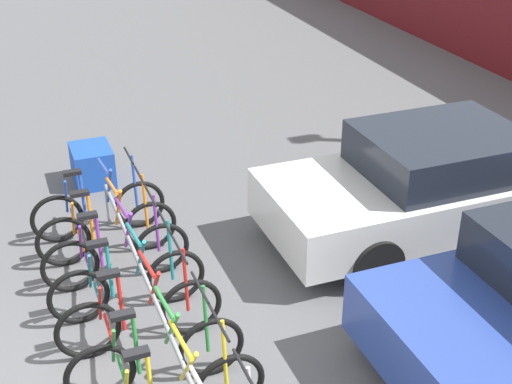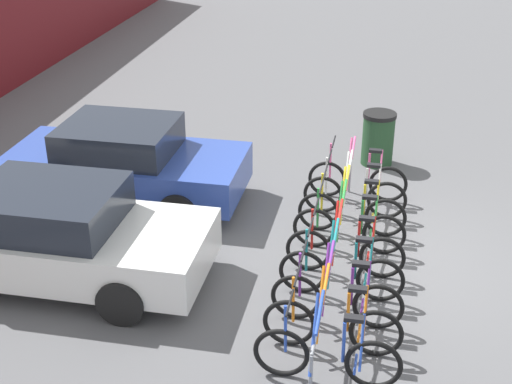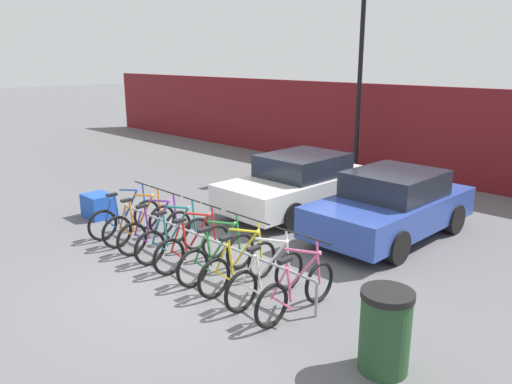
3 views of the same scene
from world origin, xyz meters
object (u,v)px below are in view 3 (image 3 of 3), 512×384
at_px(bicycle_teal, 174,238).
at_px(cargo_crate, 98,206).
at_px(bicycle_orange, 140,224).
at_px(car_blue, 392,205).
at_px(bicycle_white, 266,278).
at_px(car_white, 300,183).
at_px(bicycle_blue, 125,217).
at_px(bicycle_yellow, 239,266).
at_px(bicycle_purple, 156,230).
at_px(trash_bin, 385,331).
at_px(lamp_post, 361,64).
at_px(bicycle_red, 193,246).
at_px(bicycle_green, 218,257).
at_px(bicycle_pink, 297,291).
at_px(bike_rack, 201,239).

bearing_deg(bicycle_teal, cargo_crate, -179.81).
height_order(bicycle_orange, car_blue, car_blue).
xyz_separation_m(bicycle_teal, bicycle_white, (2.42, 0.00, 0.00)).
relative_size(car_white, cargo_crate, 6.05).
xyz_separation_m(bicycle_blue, bicycle_yellow, (3.55, 0.00, 0.00)).
xyz_separation_m(bicycle_yellow, car_white, (-2.09, 3.95, 0.31)).
height_order(bicycle_blue, bicycle_teal, same).
bearing_deg(cargo_crate, bicycle_white, -1.66).
relative_size(bicycle_purple, trash_bin, 1.66).
bearing_deg(lamp_post, bicycle_orange, -87.90).
distance_m(bicycle_red, lamp_post, 8.79).
relative_size(bicycle_orange, bicycle_red, 1.00).
bearing_deg(cargo_crate, bicycle_green, -2.08).
relative_size(bicycle_yellow, bicycle_pink, 1.00).
distance_m(bicycle_green, bicycle_white, 1.16).
xyz_separation_m(bicycle_blue, bicycle_green, (3.01, 0.00, 0.00)).
relative_size(bicycle_purple, bicycle_teal, 1.00).
bearing_deg(car_blue, bicycle_teal, -119.86).
distance_m(bike_rack, bicycle_purple, 1.27).
distance_m(bike_rack, cargo_crate, 3.93).
height_order(bicycle_blue, bicycle_orange, same).
bearing_deg(car_blue, lamp_post, 132.25).
xyz_separation_m(car_white, lamp_post, (-1.17, 4.02, 2.75)).
relative_size(bicycle_teal, car_white, 0.40).
xyz_separation_m(bicycle_teal, lamp_post, (-1.46, 7.97, 3.07)).
height_order(bicycle_red, bicycle_white, same).
bearing_deg(cargo_crate, bicycle_orange, -4.48).
xyz_separation_m(bicycle_purple, car_white, (0.32, 3.95, 0.31)).
bearing_deg(lamp_post, bicycle_pink, -60.57).
height_order(trash_bin, cargo_crate, trash_bin).
relative_size(bicycle_teal, bicycle_white, 1.00).
relative_size(lamp_post, trash_bin, 6.00).
height_order(car_white, trash_bin, car_white).
xyz_separation_m(bicycle_orange, bicycle_purple, (0.56, 0.00, 0.00)).
bearing_deg(car_blue, bicycle_purple, -126.18).
bearing_deg(bicycle_red, bicycle_blue, -179.66).
xyz_separation_m(bicycle_orange, bicycle_pink, (4.21, 0.00, 0.00)).
bearing_deg(bicycle_blue, bicycle_purple, 2.68).
relative_size(bicycle_teal, lamp_post, 0.28).
relative_size(car_white, trash_bin, 4.11).
distance_m(bicycle_blue, car_white, 4.22).
height_order(bicycle_blue, trash_bin, bicycle_blue).
bearing_deg(lamp_post, bicycle_red, -75.57).
relative_size(bicycle_orange, bicycle_yellow, 1.00).
bearing_deg(bicycle_white, bike_rack, 178.56).
bearing_deg(bicycle_white, trash_bin, -3.47).
height_order(bicycle_blue, bicycle_yellow, same).
distance_m(bicycle_blue, bicycle_yellow, 3.55).
xyz_separation_m(bicycle_purple, cargo_crate, (-2.67, 0.17, -0.10)).
relative_size(bicycle_red, bicycle_pink, 1.00).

